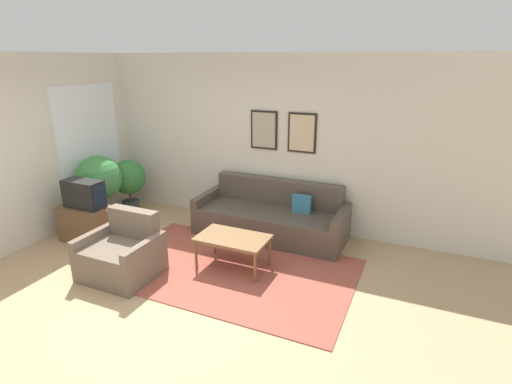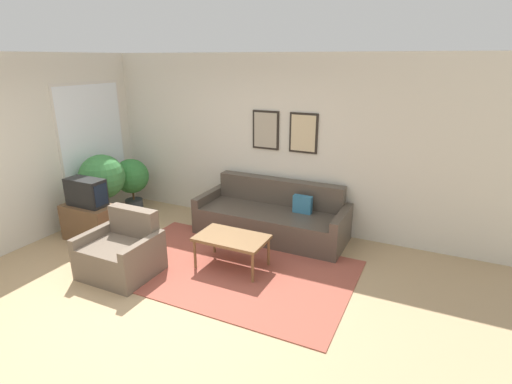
% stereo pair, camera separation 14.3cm
% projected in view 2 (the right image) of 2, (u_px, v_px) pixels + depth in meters
% --- Properties ---
extents(ground_plane, '(16.00, 16.00, 0.00)m').
position_uv_depth(ground_plane, '(157.00, 292.00, 4.70)').
color(ground_plane, tan).
extents(area_rug, '(3.17, 1.95, 0.01)m').
position_uv_depth(area_rug, '(229.00, 269.00, 5.20)').
color(area_rug, '#9E4C3D').
rests_on(area_rug, ground_plane).
extents(wall_back, '(8.00, 0.09, 2.70)m').
position_uv_depth(wall_back, '(252.00, 141.00, 6.43)').
color(wall_back, beige).
rests_on(wall_back, ground_plane).
extents(wall_left_window, '(0.08, 8.00, 2.70)m').
position_uv_depth(wall_left_window, '(40.00, 148.00, 5.88)').
color(wall_left_window, beige).
rests_on(wall_left_window, ground_plane).
extents(couch, '(2.29, 0.90, 0.82)m').
position_uv_depth(couch, '(272.00, 218.00, 6.14)').
color(couch, '#4C4238').
rests_on(couch, ground_plane).
extents(coffee_table, '(0.91, 0.56, 0.44)m').
position_uv_depth(coffee_table, '(232.00, 239.00, 5.14)').
color(coffee_table, brown).
rests_on(coffee_table, ground_plane).
extents(tv_stand, '(0.80, 0.43, 0.55)m').
position_uv_depth(tv_stand, '(90.00, 222.00, 5.99)').
color(tv_stand, brown).
rests_on(tv_stand, ground_plane).
extents(tv, '(0.60, 0.28, 0.41)m').
position_uv_depth(tv, '(86.00, 192.00, 5.84)').
color(tv, black).
rests_on(tv, tv_stand).
extents(armchair, '(0.88, 0.76, 0.80)m').
position_uv_depth(armchair, '(122.00, 253.00, 5.04)').
color(armchair, '#6B5B4C').
rests_on(armchair, ground_plane).
extents(potted_plant_tall, '(0.72, 0.72, 1.15)m').
position_uv_depth(potted_plant_tall, '(102.00, 178.00, 6.50)').
color(potted_plant_tall, beige).
rests_on(potted_plant_tall, ground_plane).
extents(potted_plant_by_window, '(0.60, 0.60, 0.95)m').
position_uv_depth(potted_plant_by_window, '(132.00, 179.00, 7.02)').
color(potted_plant_by_window, '#383D42').
rests_on(potted_plant_by_window, ground_plane).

